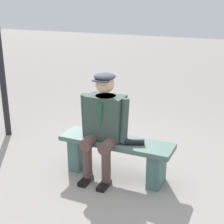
% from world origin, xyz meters
% --- Properties ---
extents(ground_plane, '(30.00, 30.00, 0.00)m').
position_xyz_m(ground_plane, '(0.00, 0.00, 0.00)').
color(ground_plane, gray).
extents(bench, '(1.41, 0.39, 0.49)m').
position_xyz_m(bench, '(0.00, 0.00, 0.32)').
color(bench, '#4D6961').
rests_on(bench, ground).
extents(seated_man, '(0.62, 0.58, 1.30)m').
position_xyz_m(seated_man, '(0.14, 0.05, 0.73)').
color(seated_man, '#364840').
rests_on(seated_man, ground).
extents(rolled_magazine, '(0.23, 0.15, 0.07)m').
position_xyz_m(rolled_magazine, '(-0.26, 0.04, 0.52)').
color(rolled_magazine, black).
rests_on(rolled_magazine, bench).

